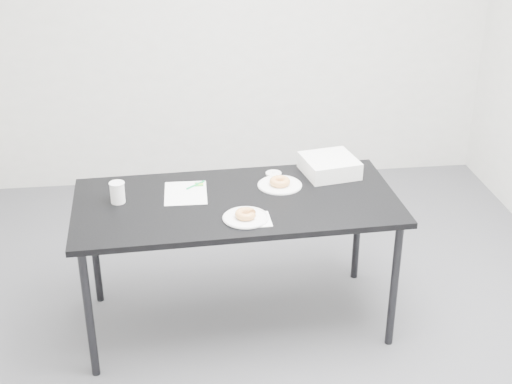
{
  "coord_description": "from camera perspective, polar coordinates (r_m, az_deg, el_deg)",
  "views": [
    {
      "loc": [
        -0.44,
        -3.26,
        2.46
      ],
      "look_at": [
        -0.04,
        0.02,
        0.83
      ],
      "focal_mm": 50.0,
      "sensor_mm": 36.0,
      "label": 1
    }
  ],
  "objects": [
    {
      "name": "logo_patch",
      "position": [
        3.91,
        -4.58,
        0.61
      ],
      "size": [
        0.05,
        0.05,
        0.0
      ],
      "primitive_type": "cube",
      "rotation": [
        0.0,
        0.0,
        -0.03
      ],
      "color": "green",
      "rests_on": "scorecard"
    },
    {
      "name": "plate_far",
      "position": [
        3.89,
        1.91,
        0.55
      ],
      "size": [
        0.24,
        0.24,
        0.01
      ],
      "primitive_type": "cylinder",
      "color": "white",
      "rests_on": "table"
    },
    {
      "name": "wall_back",
      "position": [
        5.39,
        -2.27,
        14.33
      ],
      "size": [
        4.0,
        0.02,
        2.7
      ],
      "primitive_type": "cube",
      "color": "silver",
      "rests_on": "floor"
    },
    {
      "name": "pen",
      "position": [
        3.89,
        -4.86,
        0.57
      ],
      "size": [
        0.11,
        0.09,
        0.01
      ],
      "primitive_type": "cylinder",
      "rotation": [
        0.0,
        1.57,
        0.72
      ],
      "color": "#0E9B4E",
      "rests_on": "scorecard"
    },
    {
      "name": "bakery_box",
      "position": [
        4.04,
        5.89,
        2.11
      ],
      "size": [
        0.33,
        0.33,
        0.09
      ],
      "primitive_type": "cube",
      "rotation": [
        0.0,
        0.0,
        0.18
      ],
      "color": "silver",
      "rests_on": "table"
    },
    {
      "name": "scorecard",
      "position": [
        3.82,
        -5.65,
        -0.08
      ],
      "size": [
        0.23,
        0.29,
        0.0
      ],
      "primitive_type": "cube",
      "rotation": [
        0.0,
        0.0,
        -0.03
      ],
      "color": "white",
      "rests_on": "table"
    },
    {
      "name": "coffee_cup",
      "position": [
        3.75,
        -11.02,
        -0.03
      ],
      "size": [
        0.07,
        0.07,
        0.11
      ],
      "primitive_type": "cylinder",
      "color": "white",
      "rests_on": "table"
    },
    {
      "name": "floor",
      "position": [
        4.11,
        0.55,
        -10.59
      ],
      "size": [
        4.0,
        4.0,
        0.0
      ],
      "primitive_type": "plane",
      "color": "#4B4B50",
      "rests_on": "ground"
    },
    {
      "name": "napkin",
      "position": [
        3.54,
        -0.13,
        -2.24
      ],
      "size": [
        0.16,
        0.16,
        0.0
      ],
      "primitive_type": "cube",
      "rotation": [
        0.0,
        0.0,
        0.02
      ],
      "color": "white",
      "rests_on": "table"
    },
    {
      "name": "plate_near",
      "position": [
        3.55,
        -0.82,
        -2.07
      ],
      "size": [
        0.23,
        0.23,
        0.01
      ],
      "primitive_type": "cylinder",
      "color": "white",
      "rests_on": "napkin"
    },
    {
      "name": "table",
      "position": [
        3.76,
        -1.57,
        -1.43
      ],
      "size": [
        1.72,
        0.86,
        0.77
      ],
      "rotation": [
        0.0,
        0.0,
        0.04
      ],
      "color": "black",
      "rests_on": "floor"
    },
    {
      "name": "donut_near",
      "position": [
        3.54,
        -0.83,
        -1.77
      ],
      "size": [
        0.12,
        0.12,
        0.04
      ],
      "primitive_type": "torus",
      "rotation": [
        0.0,
        0.0,
        -0.12
      ],
      "color": "#DE9146",
      "rests_on": "plate_near"
    },
    {
      "name": "donut_far",
      "position": [
        3.88,
        1.92,
        0.85
      ],
      "size": [
        0.13,
        0.13,
        0.04
      ],
      "primitive_type": "torus",
      "rotation": [
        0.0,
        0.0,
        0.13
      ],
      "color": "#DE9146",
      "rests_on": "plate_far"
    },
    {
      "name": "cup_lid",
      "position": [
        4.02,
        1.41,
        1.47
      ],
      "size": [
        0.09,
        0.09,
        0.01
      ],
      "primitive_type": "cylinder",
      "color": "white",
      "rests_on": "table"
    }
  ]
}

